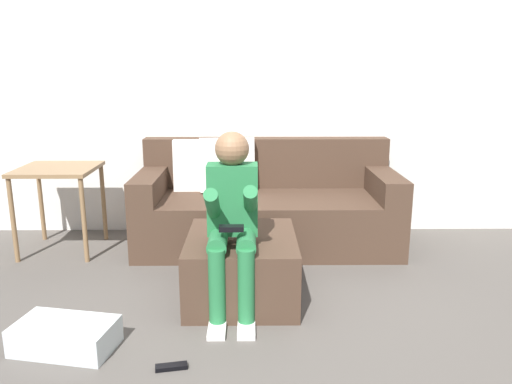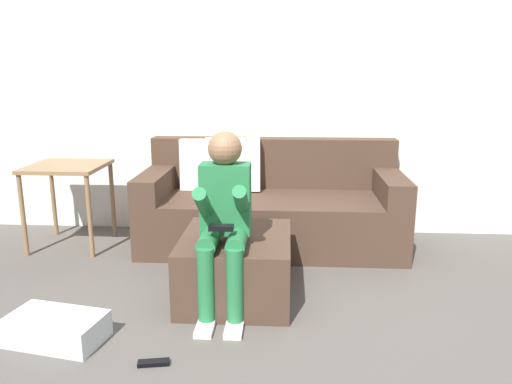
{
  "view_description": "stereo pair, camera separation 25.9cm",
  "coord_description": "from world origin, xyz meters",
  "px_view_note": "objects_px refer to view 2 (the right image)",
  "views": [
    {
      "loc": [
        -0.2,
        -2.18,
        1.44
      ],
      "look_at": [
        -0.16,
        1.32,
        0.58
      ],
      "focal_mm": 35.38,
      "sensor_mm": 36.0,
      "label": 1
    },
    {
      "loc": [
        0.06,
        -2.18,
        1.44
      ],
      "look_at": [
        -0.16,
        1.32,
        0.58
      ],
      "focal_mm": 35.38,
      "sensor_mm": 36.0,
      "label": 2
    }
  ],
  "objects_px": {
    "couch_sectional": "(269,207)",
    "side_table": "(68,177)",
    "remote_near_ottoman": "(154,363)",
    "storage_bin": "(56,329)",
    "ottoman": "(236,266)",
    "person_seated": "(224,213)"
  },
  "relations": [
    {
      "from": "person_seated",
      "to": "side_table",
      "type": "relative_size",
      "value": 1.58
    },
    {
      "from": "person_seated",
      "to": "remote_near_ottoman",
      "type": "xyz_separation_m",
      "value": [
        -0.28,
        -0.63,
        -0.6
      ]
    },
    {
      "from": "ottoman",
      "to": "storage_bin",
      "type": "xyz_separation_m",
      "value": [
        -0.92,
        -0.63,
        -0.13
      ]
    },
    {
      "from": "ottoman",
      "to": "side_table",
      "type": "distance_m",
      "value": 1.75
    },
    {
      "from": "couch_sectional",
      "to": "remote_near_ottoman",
      "type": "relative_size",
      "value": 13.39
    },
    {
      "from": "couch_sectional",
      "to": "person_seated",
      "type": "xyz_separation_m",
      "value": [
        -0.23,
        -1.2,
        0.29
      ]
    },
    {
      "from": "person_seated",
      "to": "storage_bin",
      "type": "height_order",
      "value": "person_seated"
    },
    {
      "from": "side_table",
      "to": "remote_near_ottoman",
      "type": "bearing_deg",
      "value": -56.31
    },
    {
      "from": "storage_bin",
      "to": "ottoman",
      "type": "bearing_deg",
      "value": 34.33
    },
    {
      "from": "couch_sectional",
      "to": "remote_near_ottoman",
      "type": "distance_m",
      "value": 1.93
    },
    {
      "from": "ottoman",
      "to": "side_table",
      "type": "relative_size",
      "value": 1.15
    },
    {
      "from": "couch_sectional",
      "to": "storage_bin",
      "type": "relative_size",
      "value": 4.09
    },
    {
      "from": "remote_near_ottoman",
      "to": "storage_bin",
      "type": "bearing_deg",
      "value": 151.41
    },
    {
      "from": "couch_sectional",
      "to": "ottoman",
      "type": "bearing_deg",
      "value": -99.77
    },
    {
      "from": "storage_bin",
      "to": "remote_near_ottoman",
      "type": "relative_size",
      "value": 3.27
    },
    {
      "from": "ottoman",
      "to": "remote_near_ottoman",
      "type": "height_order",
      "value": "ottoman"
    },
    {
      "from": "remote_near_ottoman",
      "to": "couch_sectional",
      "type": "bearing_deg",
      "value": 63.96
    },
    {
      "from": "person_seated",
      "to": "remote_near_ottoman",
      "type": "relative_size",
      "value": 6.9
    },
    {
      "from": "ottoman",
      "to": "side_table",
      "type": "xyz_separation_m",
      "value": [
        -1.46,
        0.87,
        0.38
      ]
    },
    {
      "from": "ottoman",
      "to": "person_seated",
      "type": "xyz_separation_m",
      "value": [
        -0.05,
        -0.19,
        0.41
      ]
    },
    {
      "from": "couch_sectional",
      "to": "side_table",
      "type": "bearing_deg",
      "value": -175.04
    },
    {
      "from": "couch_sectional",
      "to": "side_table",
      "type": "height_order",
      "value": "couch_sectional"
    }
  ]
}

